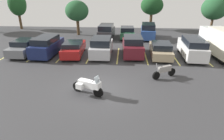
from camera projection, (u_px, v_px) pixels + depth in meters
name	position (u px, v px, depth m)	size (l,w,h in m)	color
ground	(100.00, 90.00, 12.43)	(44.00, 44.00, 0.10)	#38383A
motorcycle_touring	(88.00, 85.00, 11.60)	(2.07, 1.21, 1.36)	black
motorcycle_second	(164.00, 71.00, 13.89)	(1.86, 1.14, 1.26)	black
parking_stripes	(104.00, 55.00, 18.93)	(19.31, 4.92, 0.01)	#EAE066
car_grey	(25.00, 47.00, 19.05)	(1.91, 4.55, 1.49)	slate
car_navy	(47.00, 46.00, 18.60)	(2.13, 4.52, 1.88)	navy
car_red	(74.00, 48.00, 18.55)	(2.06, 4.47, 1.44)	maroon
car_silver	(102.00, 47.00, 18.42)	(1.94, 4.35, 1.83)	#B7B7BC
car_maroon	(133.00, 46.00, 18.55)	(2.03, 4.29, 1.91)	maroon
car_tan	(161.00, 50.00, 18.28)	(2.06, 4.65, 1.45)	tan
car_white	(192.00, 48.00, 17.92)	(2.08, 4.94, 1.92)	white
car_far_charcoal	(106.00, 31.00, 25.04)	(2.04, 4.36, 1.87)	#38383D
car_far_green	(127.00, 32.00, 25.47)	(1.95, 4.42, 1.48)	#235638
car_far_blue	(148.00, 31.00, 24.96)	(2.19, 4.59, 2.00)	#2D519E
box_truck	(224.00, 42.00, 17.77)	(2.73, 6.21, 2.72)	silver
tree_center_left	(215.00, 8.00, 28.25)	(3.79, 3.79, 5.21)	#4C3823
tree_far_left	(152.00, 6.00, 29.53)	(3.50, 3.50, 5.17)	#4C3823
tree_right	(17.00, 4.00, 30.00)	(2.74, 2.74, 5.80)	#4C3823
tree_center_right	(77.00, 11.00, 26.12)	(3.22, 3.22, 4.71)	#4C3823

